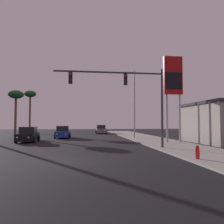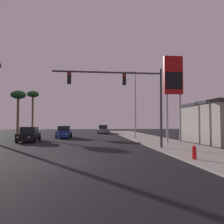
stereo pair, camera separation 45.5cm
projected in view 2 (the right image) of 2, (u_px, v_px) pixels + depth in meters
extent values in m
plane|color=black|center=(57.00, 162.00, 12.04)|extent=(120.00, 120.00, 0.00)
cube|color=#9E998E|center=(162.00, 142.00, 23.01)|extent=(5.00, 60.00, 0.12)
cube|color=black|center=(29.00, 137.00, 24.51)|extent=(1.91, 4.24, 0.80)
cube|color=black|center=(29.00, 130.00, 24.70)|extent=(1.65, 2.04, 0.70)
cylinder|color=black|center=(17.00, 140.00, 23.11)|extent=(0.24, 0.64, 0.64)
cylinder|color=black|center=(34.00, 140.00, 23.31)|extent=(0.24, 0.64, 0.64)
cylinder|color=black|center=(24.00, 138.00, 25.69)|extent=(0.24, 0.64, 0.64)
cylinder|color=black|center=(40.00, 138.00, 25.89)|extent=(0.24, 0.64, 0.64)
sphere|color=#F2EACC|center=(18.00, 137.00, 22.35)|extent=(0.18, 0.18, 0.18)
sphere|color=#F2EACC|center=(29.00, 137.00, 22.47)|extent=(0.18, 0.18, 0.18)
cube|color=navy|center=(64.00, 134.00, 30.72)|extent=(1.81, 4.20, 0.80)
cube|color=black|center=(64.00, 128.00, 30.90)|extent=(1.60, 2.00, 0.70)
cylinder|color=black|center=(56.00, 136.00, 29.32)|extent=(0.24, 0.64, 0.64)
cylinder|color=black|center=(70.00, 136.00, 29.51)|extent=(0.24, 0.64, 0.64)
cylinder|color=black|center=(59.00, 135.00, 31.90)|extent=(0.24, 0.64, 0.64)
cylinder|color=black|center=(71.00, 135.00, 32.10)|extent=(0.24, 0.64, 0.64)
sphere|color=#F2EACC|center=(58.00, 134.00, 28.56)|extent=(0.18, 0.18, 0.18)
sphere|color=#F2EACC|center=(67.00, 134.00, 28.68)|extent=(0.18, 0.18, 0.18)
cube|color=slate|center=(103.00, 131.00, 43.09)|extent=(1.82, 4.21, 0.80)
cube|color=black|center=(103.00, 127.00, 43.27)|extent=(1.61, 2.01, 0.70)
cylinder|color=black|center=(99.00, 132.00, 41.68)|extent=(0.24, 0.64, 0.64)
cylinder|color=black|center=(108.00, 132.00, 41.88)|extent=(0.24, 0.64, 0.64)
cylinder|color=black|center=(98.00, 132.00, 44.27)|extent=(0.24, 0.64, 0.64)
cylinder|color=black|center=(107.00, 132.00, 44.47)|extent=(0.24, 0.64, 0.64)
sphere|color=#F2EACC|center=(101.00, 131.00, 40.92)|extent=(0.18, 0.18, 0.18)
sphere|color=#F2EACC|center=(107.00, 131.00, 41.05)|extent=(0.18, 0.18, 0.18)
cylinder|color=#38383D|center=(161.00, 108.00, 18.00)|extent=(0.20, 0.20, 6.50)
cylinder|color=#38383D|center=(108.00, 72.00, 17.65)|extent=(8.81, 0.14, 0.14)
cube|color=black|center=(124.00, 79.00, 17.77)|extent=(0.30, 0.24, 0.90)
sphere|color=red|center=(124.00, 76.00, 17.64)|extent=(0.20, 0.20, 0.20)
cube|color=black|center=(69.00, 78.00, 17.28)|extent=(0.30, 0.24, 0.90)
sphere|color=red|center=(69.00, 74.00, 17.16)|extent=(0.20, 0.20, 0.20)
cylinder|color=#99999E|center=(135.00, 104.00, 29.30)|extent=(0.18, 0.18, 9.00)
cylinder|color=#99999E|center=(130.00, 72.00, 29.43)|extent=(1.40, 0.10, 0.10)
ellipsoid|color=silver|center=(125.00, 72.00, 29.35)|extent=(0.50, 0.24, 0.20)
cylinder|color=#99999E|center=(167.00, 118.00, 22.54)|extent=(0.20, 0.20, 5.00)
cylinder|color=#99999E|center=(180.00, 118.00, 22.70)|extent=(0.20, 0.20, 5.00)
cube|color=#990C0C|center=(173.00, 75.00, 22.84)|extent=(2.00, 0.40, 4.00)
cube|color=black|center=(174.00, 80.00, 22.60)|extent=(1.80, 0.03, 1.80)
cylinder|color=red|center=(194.00, 154.00, 12.15)|extent=(0.24, 0.24, 0.60)
sphere|color=red|center=(194.00, 147.00, 12.17)|extent=(0.20, 0.20, 0.20)
cylinder|color=red|center=(196.00, 154.00, 11.99)|extent=(0.08, 0.10, 0.08)
cylinder|color=brown|center=(33.00, 115.00, 44.91)|extent=(0.36, 0.36, 7.56)
ellipsoid|color=#1E5123|center=(33.00, 94.00, 45.12)|extent=(2.40, 2.40, 1.32)
cylinder|color=brown|center=(18.00, 117.00, 34.97)|extent=(0.36, 0.36, 6.16)
ellipsoid|color=#1E5123|center=(18.00, 95.00, 35.14)|extent=(2.40, 2.40, 1.32)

